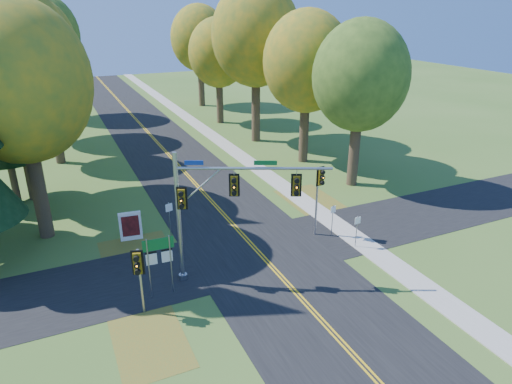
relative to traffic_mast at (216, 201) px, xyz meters
name	(u,v)px	position (x,y,z in m)	size (l,w,h in m)	color
ground	(273,268)	(3.10, -0.13, -4.52)	(160.00, 160.00, 0.00)	#3A6022
road_main	(273,267)	(3.10, -0.13, -4.51)	(8.00, 160.00, 0.02)	black
road_cross	(257,251)	(3.10, 1.87, -4.51)	(60.00, 6.00, 0.02)	black
centerline_left	(271,268)	(3.00, -0.13, -4.49)	(0.10, 160.00, 0.01)	gold
centerline_right	(274,267)	(3.20, -0.13, -4.49)	(0.10, 160.00, 0.01)	gold
sidewalk_east	(364,244)	(9.30, -0.13, -4.49)	(1.60, 160.00, 0.06)	#9E998E
leaf_patch_w_near	(140,259)	(-3.40, 3.87, -4.51)	(4.00, 6.00, 0.00)	brown
leaf_patch_e	(320,206)	(9.90, 5.87, -4.51)	(3.50, 8.00, 0.00)	brown
leaf_patch_w_far	(149,339)	(-4.40, -3.13, -4.51)	(3.00, 5.00, 0.00)	brown
tree_w_a	(19,83)	(-8.02, 9.25, 4.97)	(8.00, 8.00, 14.15)	#38281C
tree_e_a	(361,77)	(14.67, 8.65, 4.01)	(7.20, 7.20, 12.73)	#38281C
tree_w_b	(9,55)	(-8.62, 16.16, 5.85)	(8.60, 8.60, 15.38)	#38281C
tree_e_b	(307,62)	(14.07, 15.45, 4.38)	(7.60, 7.60, 13.33)	#38281C
tree_w_c	(47,74)	(-6.43, 24.34, 3.42)	(6.80, 6.80, 11.91)	#38281C
tree_e_c	(256,36)	(12.98, 23.56, 6.14)	(8.80, 8.80, 15.79)	#38281C
tree_w_d	(35,45)	(-7.02, 33.06, 5.26)	(8.20, 8.20, 14.56)	#38281C
tree_e_d	(219,53)	(12.37, 32.74, 3.72)	(7.00, 7.00, 12.32)	#38281C
tree_w_e	(44,35)	(-5.82, 43.96, 5.55)	(8.40, 8.40, 14.97)	#38281C
tree_e_e	(200,39)	(13.57, 43.45, 4.67)	(7.80, 7.80, 13.74)	#38281C
traffic_mast	(216,201)	(0.00, 0.00, 0.00)	(7.08, 3.46, 7.03)	#94989D
east_signal_pole	(319,184)	(7.32, 2.09, -1.03)	(0.53, 0.61, 4.61)	#9B9CA3
ped_signal_pole	(138,267)	(-4.25, -1.31, -1.95)	(0.53, 0.63, 3.46)	#909398
route_sign_cluster	(159,255)	(-3.04, -0.07, -2.24)	(1.51, 0.15, 3.23)	gray
info_kiosk	(131,226)	(-3.36, 6.42, -3.60)	(1.35, 0.33, 1.85)	white
reg_sign_e_north	(333,215)	(8.16, 1.70, -3.07)	(0.40, 0.11, 2.11)	gray
reg_sign_e_south	(357,226)	(8.64, -0.14, -3.11)	(0.39, 0.06, 2.06)	gray
reg_sign_w	(169,214)	(-1.09, 5.60, -2.87)	(0.45, 0.16, 2.42)	gray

